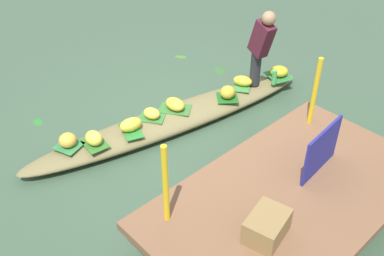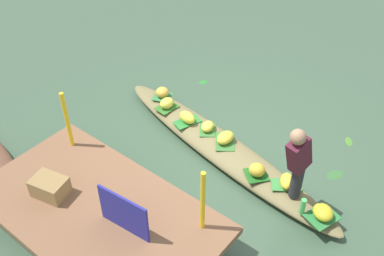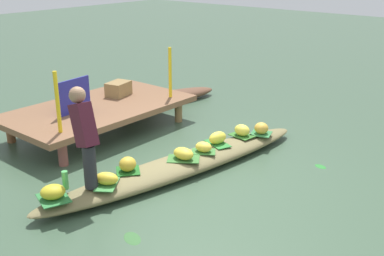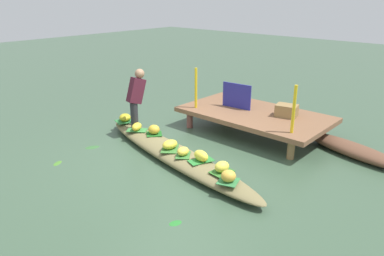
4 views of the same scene
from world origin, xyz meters
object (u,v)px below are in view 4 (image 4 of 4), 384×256
object	(u,v)px
vendor_boat	(174,154)
banana_bunch_1	(154,129)
vendor_person	(136,95)
market_banner	(237,96)
moored_boat	(352,150)
water_bottle	(135,118)
banana_bunch_4	(222,167)
banana_bunch_6	(183,151)
banana_bunch_3	(170,144)
banana_bunch_7	(125,117)
banana_bunch_5	(201,156)
banana_bunch_0	(137,127)
banana_bunch_2	(228,176)
produce_crate	(287,111)

from	to	relation	value
vendor_boat	banana_bunch_1	size ratio (longest dim) A/B	19.28
vendor_person	market_banner	distance (m)	2.27
moored_boat	water_bottle	distance (m)	4.52
vendor_boat	vendor_person	distance (m)	1.66
moored_boat	vendor_person	bearing A→B (deg)	-136.72
banana_bunch_4	water_bottle	size ratio (longest dim) A/B	1.12
banana_bunch_6	market_banner	distance (m)	2.43
banana_bunch_3	banana_bunch_7	world-z (taller)	banana_bunch_7
banana_bunch_4	vendor_person	bearing A→B (deg)	169.62
banana_bunch_5	market_banner	distance (m)	2.50
banana_bunch_4	market_banner	size ratio (longest dim) A/B	0.37
banana_bunch_1	banana_bunch_4	xyz separation A→B (m)	(2.06, -0.42, -0.01)
moored_boat	banana_bunch_5	distance (m)	3.03
banana_bunch_5	banana_bunch_6	size ratio (longest dim) A/B	1.25
banana_bunch_0	banana_bunch_4	distance (m)	2.51
water_bottle	banana_bunch_2	bearing A→B (deg)	-14.41
vendor_boat	moored_boat	xyz separation A→B (m)	(2.42, 2.43, 0.00)
produce_crate	banana_bunch_2	bearing A→B (deg)	-78.99
banana_bunch_1	market_banner	distance (m)	2.11
banana_bunch_1	market_banner	size ratio (longest dim) A/B	0.33
moored_boat	banana_bunch_6	size ratio (longest dim) A/B	8.74
banana_bunch_2	water_bottle	xyz separation A→B (m)	(-3.16, 0.81, 0.02)
vendor_boat	moored_boat	distance (m)	3.43
produce_crate	banana_bunch_0	bearing A→B (deg)	-134.56
moored_boat	banana_bunch_0	xyz separation A→B (m)	(-3.66, -2.27, 0.19)
moored_boat	vendor_person	size ratio (longest dim) A/B	1.73
banana_bunch_1	banana_bunch_5	world-z (taller)	banana_bunch_1
vendor_boat	banana_bunch_4	xyz separation A→B (m)	(1.25, -0.16, 0.21)
banana_bunch_3	banana_bunch_4	world-z (taller)	banana_bunch_4
vendor_boat	banana_bunch_3	xyz separation A→B (m)	(-0.04, -0.05, 0.20)
banana_bunch_3	banana_bunch_6	xyz separation A→B (m)	(0.38, -0.05, -0.01)
vendor_boat	moored_boat	size ratio (longest dim) A/B	2.11
banana_bunch_2	banana_bunch_4	xyz separation A→B (m)	(-0.27, 0.19, -0.00)
moored_boat	water_bottle	world-z (taller)	water_bottle
banana_bunch_0	banana_bunch_6	size ratio (longest dim) A/B	1.20
market_banner	produce_crate	world-z (taller)	market_banner
banana_bunch_0	market_banner	size ratio (longest dim) A/B	0.42
banana_bunch_1	banana_bunch_2	distance (m)	2.40
banana_bunch_0	banana_bunch_5	size ratio (longest dim) A/B	0.96
banana_bunch_1	banana_bunch_2	xyz separation A→B (m)	(2.33, -0.60, -0.01)
banana_bunch_7	produce_crate	bearing A→B (deg)	35.61
banana_bunch_4	banana_bunch_6	distance (m)	0.91
vendor_boat	banana_bunch_6	distance (m)	0.41
banana_bunch_2	market_banner	xyz separation A→B (m)	(-1.69, 2.57, 0.43)
banana_bunch_5	produce_crate	world-z (taller)	produce_crate
vendor_boat	banana_bunch_0	world-z (taller)	banana_bunch_0
vendor_boat	banana_bunch_5	size ratio (longest dim) A/B	14.79
banana_bunch_6	moored_boat	bearing A→B (deg)	50.72
banana_bunch_4	banana_bunch_7	bearing A→B (deg)	170.42
banana_bunch_5	produce_crate	bearing A→B (deg)	84.27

